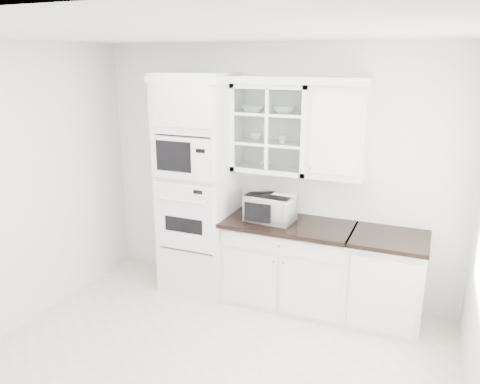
% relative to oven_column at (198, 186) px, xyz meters
% --- Properties ---
extents(ground, '(4.00, 3.50, 0.01)m').
position_rel_oven_column_xyz_m(ground, '(0.75, -1.42, -1.19)').
color(ground, beige).
rests_on(ground, ground).
extents(room_shell, '(4.00, 3.50, 2.70)m').
position_rel_oven_column_xyz_m(room_shell, '(0.75, -0.99, 0.58)').
color(room_shell, white).
rests_on(room_shell, ground).
extents(oven_column, '(0.76, 0.68, 2.40)m').
position_rel_oven_column_xyz_m(oven_column, '(0.00, 0.00, 0.00)').
color(oven_column, white).
rests_on(oven_column, ground).
extents(base_cabinet_run, '(1.32, 0.67, 0.92)m').
position_rel_oven_column_xyz_m(base_cabinet_run, '(1.03, 0.03, -0.74)').
color(base_cabinet_run, white).
rests_on(base_cabinet_run, ground).
extents(extra_base_cabinet, '(0.72, 0.67, 0.92)m').
position_rel_oven_column_xyz_m(extra_base_cabinet, '(2.03, 0.03, -0.74)').
color(extra_base_cabinet, white).
rests_on(extra_base_cabinet, ground).
extents(upper_cabinet_glass, '(0.80, 0.33, 0.90)m').
position_rel_oven_column_xyz_m(upper_cabinet_glass, '(0.78, 0.17, 0.65)').
color(upper_cabinet_glass, white).
rests_on(upper_cabinet_glass, room_shell).
extents(upper_cabinet_solid, '(0.55, 0.33, 0.90)m').
position_rel_oven_column_xyz_m(upper_cabinet_solid, '(1.46, 0.17, 0.65)').
color(upper_cabinet_solid, white).
rests_on(upper_cabinet_solid, room_shell).
extents(crown_molding, '(2.14, 0.38, 0.07)m').
position_rel_oven_column_xyz_m(crown_molding, '(0.68, 0.14, 1.14)').
color(crown_molding, white).
rests_on(crown_molding, room_shell).
extents(countertop_microwave, '(0.51, 0.43, 0.28)m').
position_rel_oven_column_xyz_m(countertop_microwave, '(0.84, 0.00, -0.14)').
color(countertop_microwave, white).
rests_on(countertop_microwave, base_cabinet_run).
extents(bowl_a, '(0.29, 0.29, 0.06)m').
position_rel_oven_column_xyz_m(bowl_a, '(0.58, 0.15, 0.84)').
color(bowl_a, white).
rests_on(bowl_a, upper_cabinet_glass).
extents(bowl_b, '(0.24, 0.24, 0.07)m').
position_rel_oven_column_xyz_m(bowl_b, '(0.90, 0.18, 0.84)').
color(bowl_b, white).
rests_on(bowl_b, upper_cabinet_glass).
extents(cup_a, '(0.14, 0.14, 0.09)m').
position_rel_oven_column_xyz_m(cup_a, '(0.61, 0.17, 0.55)').
color(cup_a, white).
rests_on(cup_a, upper_cabinet_glass).
extents(cup_b, '(0.11, 0.11, 0.08)m').
position_rel_oven_column_xyz_m(cup_b, '(0.90, 0.15, 0.55)').
color(cup_b, white).
rests_on(cup_b, upper_cabinet_glass).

